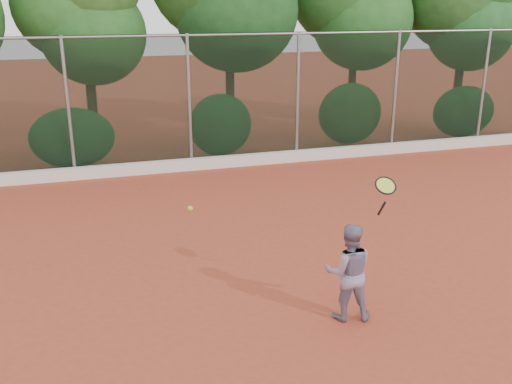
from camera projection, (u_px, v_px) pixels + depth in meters
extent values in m
plane|color=#A23D26|center=(274.00, 286.00, 8.99)|extent=(80.00, 80.00, 0.00)
cube|color=silver|center=(193.00, 164.00, 15.13)|extent=(24.00, 0.20, 0.30)
imported|color=gray|center=(348.00, 272.00, 7.90)|extent=(0.81, 0.70, 1.42)
cube|color=black|center=(189.00, 103.00, 14.78)|extent=(24.00, 0.01, 3.50)
cylinder|color=gray|center=(187.00, 35.00, 14.24)|extent=(24.00, 0.06, 0.06)
cylinder|color=gray|center=(68.00, 109.00, 13.96)|extent=(0.09, 0.09, 3.50)
cylinder|color=gray|center=(189.00, 103.00, 14.78)|extent=(0.09, 0.09, 3.50)
cylinder|color=gray|center=(298.00, 98.00, 15.60)|extent=(0.09, 0.09, 3.50)
cylinder|color=gray|center=(395.00, 93.00, 16.42)|extent=(0.09, 0.09, 3.50)
cylinder|color=gray|center=(483.00, 88.00, 17.24)|extent=(0.09, 0.09, 3.50)
cylinder|color=#472D1B|center=(93.00, 113.00, 16.39)|extent=(0.28, 0.28, 2.40)
ellipsoid|color=#21541C|center=(93.00, 34.00, 15.65)|extent=(2.90, 2.40, 2.80)
ellipsoid|color=#275F20|center=(71.00, 3.00, 15.53)|extent=(3.20, 2.70, 3.10)
cylinder|color=#47301B|center=(230.00, 98.00, 17.11)|extent=(0.26, 0.26, 3.00)
ellipsoid|color=#255F24|center=(237.00, 11.00, 16.28)|extent=(3.60, 3.00, 3.50)
cylinder|color=#47301B|center=(351.00, 96.00, 18.46)|extent=(0.24, 0.24, 2.70)
ellipsoid|color=#1F541D|center=(363.00, 20.00, 17.67)|extent=(3.20, 2.70, 3.10)
cylinder|color=#402918|center=(457.00, 95.00, 19.14)|extent=(0.28, 0.28, 2.50)
ellipsoid|color=#2B722C|center=(472.00, 26.00, 18.39)|extent=(3.00, 2.50, 2.90)
ellipsoid|color=#326426|center=(455.00, 0.00, 18.27)|extent=(3.30, 2.80, 3.20)
ellipsoid|color=#2B722D|center=(72.00, 138.00, 14.97)|extent=(2.20, 1.16, 1.60)
ellipsoid|color=#286B2B|center=(220.00, 125.00, 16.04)|extent=(1.80, 1.04, 1.76)
ellipsoid|color=#306A28|center=(350.00, 114.00, 17.10)|extent=(2.00, 1.10, 1.84)
ellipsoid|color=#266427|center=(464.00, 112.00, 18.24)|extent=(2.16, 1.12, 1.64)
cylinder|color=black|center=(382.00, 208.00, 7.80)|extent=(0.05, 0.21, 0.26)
torus|color=black|center=(386.00, 186.00, 7.64)|extent=(0.32, 0.28, 0.20)
cylinder|color=#C7D43E|center=(386.00, 186.00, 7.64)|extent=(0.27, 0.23, 0.16)
sphere|color=#ABD12F|center=(190.00, 208.00, 7.38)|extent=(0.07, 0.07, 0.07)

